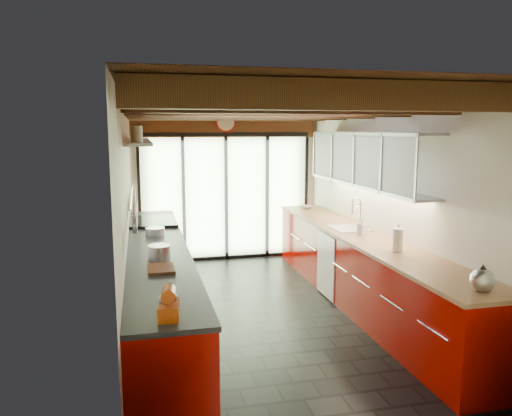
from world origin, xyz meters
name	(u,v)px	position (x,y,z in m)	size (l,w,h in m)	color
ground	(265,313)	(0.00, 0.00, 0.00)	(5.50, 5.50, 0.00)	black
room_shell	(265,179)	(0.00, 0.00, 1.65)	(5.50, 5.50, 5.50)	silver
ceiling_beams	(258,111)	(0.00, 0.38, 2.46)	(3.14, 5.06, 4.90)	#593316
glass_door	(226,163)	(0.00, 2.69, 1.66)	(2.95, 0.10, 2.90)	#C6EAAD
left_counter	(158,285)	(-1.28, 0.00, 0.46)	(0.68, 5.00, 0.92)	#950700
range_stove	(154,254)	(-1.28, 1.45, 0.47)	(0.66, 0.90, 0.97)	silver
right_counter	(362,270)	(1.27, 0.00, 0.46)	(0.68, 5.00, 0.92)	#950700
sink_assembly	(351,226)	(1.29, 0.40, 0.96)	(0.45, 0.52, 0.43)	silver
upper_cabinets_right	(366,159)	(1.43, 0.30, 1.85)	(0.34, 3.00, 3.00)	silver
left_wall_fixtures	(136,164)	(-1.47, 0.18, 1.85)	(0.28, 2.60, 0.96)	silver
stand_mixer	(169,305)	(-1.27, -2.24, 1.01)	(0.17, 0.27, 0.23)	#CB4910
pot_large	(159,252)	(-1.27, -0.61, 0.99)	(0.23, 0.23, 0.15)	silver
pot_small	(155,231)	(-1.27, 0.62, 0.97)	(0.24, 0.24, 0.09)	silver
cutting_board	(161,269)	(-1.27, -1.03, 0.93)	(0.25, 0.35, 0.03)	brown
kettle	(482,279)	(1.27, -2.25, 1.02)	(0.24, 0.27, 0.24)	silver
paper_towel	(398,240)	(1.27, -0.87, 1.05)	(0.13, 0.13, 0.30)	white
soap_bottle	(362,227)	(1.27, 0.02, 1.02)	(0.09, 0.09, 0.20)	silver
bowl	(306,207)	(1.27, 2.18, 0.94)	(0.20, 0.20, 0.05)	silver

